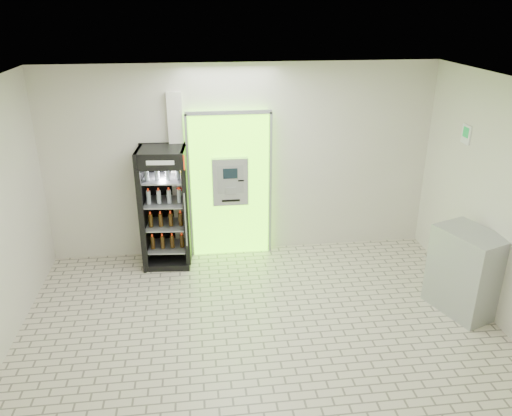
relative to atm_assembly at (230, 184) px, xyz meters
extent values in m
plane|color=beige|center=(0.20, -2.41, -1.17)|extent=(6.00, 6.00, 0.00)
plane|color=silver|center=(0.20, 0.09, 0.33)|extent=(6.00, 0.00, 6.00)
plane|color=silver|center=(0.20, -4.91, 0.33)|extent=(6.00, 0.00, 6.00)
plane|color=white|center=(0.20, -2.41, 1.83)|extent=(6.00, 6.00, 0.00)
cube|color=#70FF16|center=(0.00, 0.02, -0.02)|extent=(1.20, 0.12, 2.30)
cube|color=gray|center=(0.00, -0.05, 1.13)|extent=(1.28, 0.04, 0.06)
cube|color=gray|center=(-0.63, -0.05, -0.02)|extent=(0.04, 0.04, 2.30)
cube|color=gray|center=(0.63, -0.05, -0.02)|extent=(0.04, 0.04, 2.30)
cube|color=black|center=(0.10, -0.04, -0.67)|extent=(0.62, 0.01, 0.67)
cube|color=black|center=(-0.34, -0.04, 0.81)|extent=(0.22, 0.01, 0.18)
cube|color=#A0A3A8|center=(0.00, -0.09, 0.08)|extent=(0.55, 0.12, 0.75)
cube|color=black|center=(0.00, -0.16, 0.23)|extent=(0.22, 0.01, 0.16)
cube|color=gray|center=(0.00, -0.16, -0.05)|extent=(0.16, 0.01, 0.12)
cube|color=black|center=(0.16, -0.16, 0.11)|extent=(0.09, 0.01, 0.02)
cube|color=black|center=(0.00, -0.16, -0.21)|extent=(0.28, 0.01, 0.03)
cube|color=silver|center=(-0.78, 0.04, 0.13)|extent=(0.22, 0.10, 2.60)
cube|color=#193FB2|center=(-0.78, -0.02, 0.48)|extent=(0.09, 0.01, 0.06)
cube|color=red|center=(-0.78, -0.02, 0.35)|extent=(0.09, 0.01, 0.06)
cube|color=yellow|center=(-0.78, -0.02, 0.22)|extent=(0.09, 0.01, 0.06)
cube|color=orange|center=(-0.78, -0.02, 0.09)|extent=(0.09, 0.01, 0.06)
cube|color=red|center=(-0.78, -0.02, -0.04)|extent=(0.09, 0.01, 0.06)
cube|color=black|center=(-1.00, -0.24, -0.25)|extent=(0.74, 0.68, 1.85)
cube|color=black|center=(-1.00, 0.05, -0.25)|extent=(0.70, 0.10, 1.85)
cube|color=red|center=(-1.00, -0.55, 0.56)|extent=(0.68, 0.06, 0.22)
cube|color=white|center=(-1.00, -0.56, 0.56)|extent=(0.39, 0.04, 0.06)
cube|color=black|center=(-1.00, -0.24, -1.12)|extent=(0.74, 0.68, 0.09)
cylinder|color=gray|center=(-0.70, -0.57, -0.32)|extent=(0.03, 0.03, 0.83)
cube|color=gray|center=(-1.00, -0.24, -0.89)|extent=(0.62, 0.58, 0.02)
cube|color=gray|center=(-1.00, -0.24, -0.52)|extent=(0.62, 0.58, 0.02)
cube|color=gray|center=(-1.00, -0.24, -0.15)|extent=(0.62, 0.58, 0.02)
cube|color=gray|center=(-1.00, -0.24, 0.22)|extent=(0.62, 0.58, 0.02)
cube|color=#A0A3A8|center=(2.91, -2.02, -0.61)|extent=(0.82, 0.99, 1.13)
cube|color=gray|center=(2.62, -2.02, -0.55)|extent=(0.29, 0.78, 0.01)
cube|color=white|center=(3.19, -1.01, 0.95)|extent=(0.02, 0.22, 0.26)
cube|color=#0D9038|center=(3.18, -1.01, 0.98)|extent=(0.00, 0.14, 0.14)
camera|label=1|loc=(-0.49, -7.29, 2.64)|focal=35.00mm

